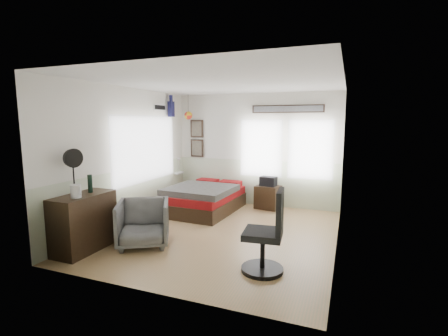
{
  "coord_description": "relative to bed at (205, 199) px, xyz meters",
  "views": [
    {
      "loc": [
        2.12,
        -5.32,
        2.03
      ],
      "look_at": [
        -0.1,
        0.4,
        1.15
      ],
      "focal_mm": 26.0,
      "sensor_mm": 36.0,
      "label": 1
    }
  ],
  "objects": [
    {
      "name": "ground_plane",
      "position": [
        0.9,
        -1.24,
        -0.3
      ],
      "size": [
        4.0,
        4.5,
        0.01
      ],
      "primitive_type": "cube",
      "color": "tan"
    },
    {
      "name": "nightstand",
      "position": [
        1.29,
        0.76,
        -0.02
      ],
      "size": [
        0.61,
        0.52,
        0.54
      ],
      "primitive_type": "cube",
      "rotation": [
        0.0,
        0.0,
        -0.18
      ],
      "color": "#322316",
      "rests_on": "ground_plane"
    },
    {
      "name": "kettle",
      "position": [
        -0.76,
        -2.94,
        0.71
      ],
      "size": [
        0.18,
        0.15,
        0.2
      ],
      "rotation": [
        0.0,
        0.0,
        0.11
      ],
      "color": "silver",
      "rests_on": "dresser"
    },
    {
      "name": "wall_decor",
      "position": [
        -0.21,
        0.72,
        1.81
      ],
      "size": [
        3.55,
        1.32,
        1.44
      ],
      "color": "black",
      "rests_on": "room_shell"
    },
    {
      "name": "armchair",
      "position": [
        -0.09,
        -2.24,
        0.09
      ],
      "size": [
        1.11,
        1.11,
        0.75
      ],
      "primitive_type": "imported",
      "rotation": [
        0.0,
        0.0,
        0.52
      ],
      "color": "#5D5D5D",
      "rests_on": "ground_plane"
    },
    {
      "name": "task_chair",
      "position": [
        2.05,
        -2.46,
        0.18
      ],
      "size": [
        0.57,
        0.57,
        1.15
      ],
      "rotation": [
        0.0,
        0.0,
        0.11
      ],
      "color": "black",
      "rests_on": "ground_plane"
    },
    {
      "name": "bed",
      "position": [
        0.0,
        0.0,
        0.0
      ],
      "size": [
        1.44,
        1.94,
        0.6
      ],
      "rotation": [
        0.0,
        0.0,
        -0.06
      ],
      "color": "#322316",
      "rests_on": "ground_plane"
    },
    {
      "name": "bottle",
      "position": [
        -0.83,
        -2.58,
        0.75
      ],
      "size": [
        0.07,
        0.07,
        0.29
      ],
      "primitive_type": "cylinder",
      "color": "black",
      "rests_on": "dresser"
    },
    {
      "name": "black_bag",
      "position": [
        1.29,
        0.76,
        0.36
      ],
      "size": [
        0.4,
        0.3,
        0.22
      ],
      "primitive_type": "cube",
      "rotation": [
        0.0,
        0.0,
        -0.17
      ],
      "color": "black",
      "rests_on": "nightstand"
    },
    {
      "name": "room_shell",
      "position": [
        0.82,
        -1.05,
        1.32
      ],
      "size": [
        4.02,
        4.52,
        2.71
      ],
      "color": "white",
      "rests_on": "ground_plane"
    },
    {
      "name": "dresser",
      "position": [
        -0.84,
        -2.75,
        0.16
      ],
      "size": [
        0.48,
        1.0,
        0.9
      ],
      "primitive_type": "cube",
      "color": "#322316",
      "rests_on": "ground_plane"
    },
    {
      "name": "stand_fan",
      "position": [
        -0.93,
        -2.79,
        1.17
      ],
      "size": [
        0.15,
        0.29,
        0.72
      ],
      "rotation": [
        0.0,
        0.0,
        -0.27
      ],
      "color": "black",
      "rests_on": "dresser"
    }
  ]
}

